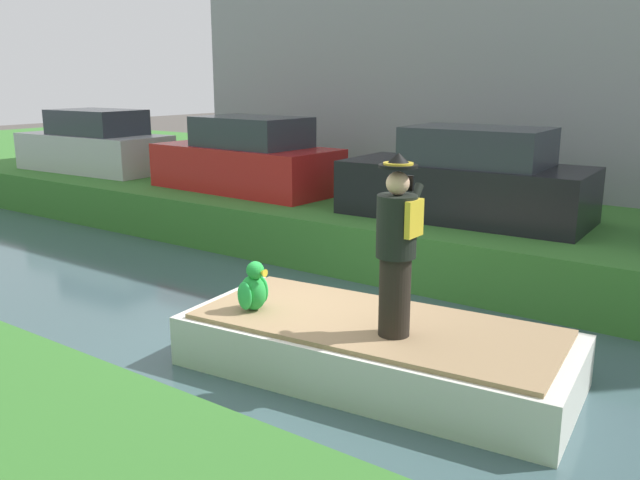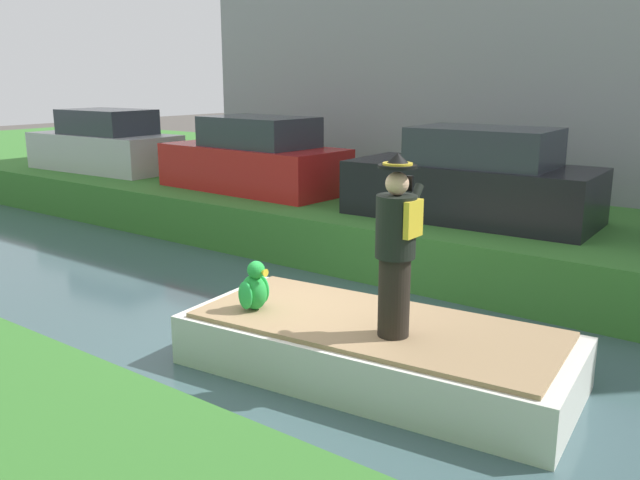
{
  "view_description": "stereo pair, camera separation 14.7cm",
  "coord_description": "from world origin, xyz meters",
  "px_view_note": "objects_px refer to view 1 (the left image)",
  "views": [
    {
      "loc": [
        -5.84,
        -4.63,
        3.27
      ],
      "look_at": [
        -0.34,
        -0.65,
        1.61
      ],
      "focal_mm": 37.74,
      "sensor_mm": 36.0,
      "label": 1
    },
    {
      "loc": [
        -5.75,
        -4.75,
        3.27
      ],
      "look_at": [
        -0.34,
        -0.65,
        1.61
      ],
      "focal_mm": 37.74,
      "sensor_mm": 36.0,
      "label": 2
    }
  ],
  "objects_px": {
    "person_pirate": "(397,246)",
    "parked_car_red": "(246,160)",
    "parked_car_dark": "(467,181)",
    "parked_car_silver": "(95,145)",
    "boat": "(375,349)",
    "parrot_plush": "(253,289)"
  },
  "relations": [
    {
      "from": "parked_car_dark",
      "to": "parked_car_silver",
      "type": "relative_size",
      "value": 1.0
    },
    {
      "from": "person_pirate",
      "to": "parked_car_silver",
      "type": "bearing_deg",
      "value": 56.68
    },
    {
      "from": "boat",
      "to": "parked_car_dark",
      "type": "bearing_deg",
      "value": 12.16
    },
    {
      "from": "person_pirate",
      "to": "parked_car_dark",
      "type": "xyz_separation_m",
      "value": [
        4.6,
        1.29,
        -0.03
      ]
    },
    {
      "from": "person_pirate",
      "to": "parked_car_dark",
      "type": "relative_size",
      "value": 0.45
    },
    {
      "from": "person_pirate",
      "to": "parked_car_red",
      "type": "distance_m",
      "value": 7.66
    },
    {
      "from": "parrot_plush",
      "to": "parked_car_silver",
      "type": "relative_size",
      "value": 0.14
    },
    {
      "from": "parked_car_dark",
      "to": "parked_car_red",
      "type": "xyz_separation_m",
      "value": [
        0.0,
        4.83,
        0.0
      ]
    },
    {
      "from": "person_pirate",
      "to": "parrot_plush",
      "type": "height_order",
      "value": "person_pirate"
    },
    {
      "from": "parrot_plush",
      "to": "boat",
      "type": "bearing_deg",
      "value": -69.9
    },
    {
      "from": "parked_car_dark",
      "to": "boat",
      "type": "bearing_deg",
      "value": -167.84
    },
    {
      "from": "person_pirate",
      "to": "parked_car_silver",
      "type": "xyz_separation_m",
      "value": [
        4.6,
        11.16,
        -0.03
      ]
    },
    {
      "from": "boat",
      "to": "parked_car_red",
      "type": "xyz_separation_m",
      "value": [
        4.4,
        5.78,
        1.2
      ]
    },
    {
      "from": "parrot_plush",
      "to": "parked_car_dark",
      "type": "relative_size",
      "value": 0.14
    },
    {
      "from": "boat",
      "to": "person_pirate",
      "type": "relative_size",
      "value": 2.36
    },
    {
      "from": "parked_car_red",
      "to": "parked_car_silver",
      "type": "xyz_separation_m",
      "value": [
        0.0,
        5.03,
        0.0
      ]
    },
    {
      "from": "boat",
      "to": "parked_car_dark",
      "type": "height_order",
      "value": "parked_car_dark"
    },
    {
      "from": "person_pirate",
      "to": "parked_car_red",
      "type": "height_order",
      "value": "person_pirate"
    },
    {
      "from": "person_pirate",
      "to": "parked_car_dark",
      "type": "height_order",
      "value": "person_pirate"
    },
    {
      "from": "boat",
      "to": "parrot_plush",
      "type": "xyz_separation_m",
      "value": [
        -0.48,
        1.31,
        0.55
      ]
    },
    {
      "from": "parked_car_dark",
      "to": "parked_car_silver",
      "type": "distance_m",
      "value": 9.86
    },
    {
      "from": "parrot_plush",
      "to": "parked_car_dark",
      "type": "distance_m",
      "value": 4.94
    }
  ]
}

